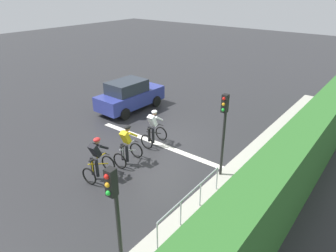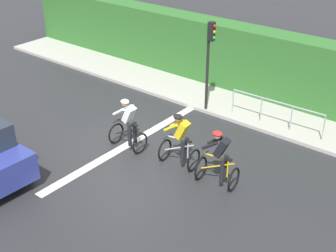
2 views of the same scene
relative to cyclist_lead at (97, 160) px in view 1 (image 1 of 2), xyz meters
The scene contains 12 objects.
ground_plane 3.70m from the cyclist_lead, 90.21° to the right, with size 80.00×80.00×0.00m, color #28282B.
sidewalk_kerb 5.18m from the cyclist_lead, 161.62° to the right, with size 2.80×25.52×0.12m, color #ADA89E.
stone_wall_low 6.02m from the cyclist_lead, 164.34° to the right, with size 0.44×25.52×0.43m, color gray.
hedge_wall 6.30m from the cyclist_lead, 165.08° to the right, with size 1.10×25.52×2.59m, color #2D6628.
road_marking_stop_line 3.56m from the cyclist_lead, 90.22° to the right, with size 7.00×0.30×0.01m, color silver.
cyclist_lead is the anchor object (origin of this frame).
cyclist_second 1.43m from the cyclist_lead, 95.17° to the right, with size 0.75×1.13×1.66m.
cyclist_mid 3.29m from the cyclist_lead, 88.65° to the right, with size 0.68×1.08×1.66m.
car_navy 6.97m from the cyclist_lead, 55.42° to the right, with size 1.97×4.14×1.76m.
traffic_light_near_crossing 4.79m from the cyclist_lead, 141.79° to the right, with size 0.20×0.31×3.34m.
traffic_light_far_junction 4.94m from the cyclist_lead, 146.19° to the left, with size 0.22×0.31×3.34m.
pedestrian_railing_kerbside 3.98m from the cyclist_lead, behind, with size 0.11×3.35×1.03m.
Camera 1 is at (-7.99, 9.62, 6.68)m, focal length 32.58 mm.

